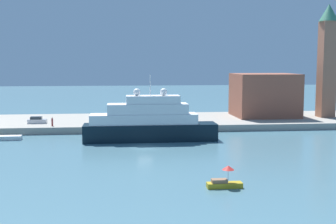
{
  "coord_description": "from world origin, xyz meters",
  "views": [
    {
      "loc": [
        -4.05,
        -74.26,
        14.57
      ],
      "look_at": [
        4.55,
        6.0,
        5.44
      ],
      "focal_mm": 47.54,
      "sensor_mm": 36.0,
      "label": 1
    }
  ],
  "objects_px": {
    "person_figure": "(52,122)",
    "mooring_bollard": "(129,123)",
    "bell_tower": "(327,57)",
    "work_barge": "(7,138)",
    "harbor_building": "(264,95)",
    "small_motorboat": "(224,181)",
    "large_yacht": "(149,123)",
    "parked_car": "(37,120)"
  },
  "relations": [
    {
      "from": "large_yacht",
      "to": "person_figure",
      "type": "distance_m",
      "value": 22.16
    },
    {
      "from": "work_barge",
      "to": "large_yacht",
      "type": "bearing_deg",
      "value": -7.54
    },
    {
      "from": "harbor_building",
      "to": "parked_car",
      "type": "distance_m",
      "value": 53.27
    },
    {
      "from": "harbor_building",
      "to": "parked_car",
      "type": "bearing_deg",
      "value": -172.29
    },
    {
      "from": "work_barge",
      "to": "parked_car",
      "type": "bearing_deg",
      "value": 74.4
    },
    {
      "from": "large_yacht",
      "to": "bell_tower",
      "type": "bearing_deg",
      "value": 24.49
    },
    {
      "from": "harbor_building",
      "to": "parked_car",
      "type": "relative_size",
      "value": 3.71
    },
    {
      "from": "large_yacht",
      "to": "parked_car",
      "type": "relative_size",
      "value": 6.25
    },
    {
      "from": "work_barge",
      "to": "mooring_bollard",
      "type": "relative_size",
      "value": 6.48
    },
    {
      "from": "large_yacht",
      "to": "person_figure",
      "type": "relative_size",
      "value": 13.49
    },
    {
      "from": "harbor_building",
      "to": "person_figure",
      "type": "distance_m",
      "value": 50.27
    },
    {
      "from": "harbor_building",
      "to": "large_yacht",
      "type": "bearing_deg",
      "value": -142.33
    },
    {
      "from": "person_figure",
      "to": "mooring_bollard",
      "type": "height_order",
      "value": "person_figure"
    },
    {
      "from": "work_barge",
      "to": "person_figure",
      "type": "height_order",
      "value": "person_figure"
    },
    {
      "from": "small_motorboat",
      "to": "mooring_bollard",
      "type": "bearing_deg",
      "value": 103.56
    },
    {
      "from": "parked_car",
      "to": "person_figure",
      "type": "relative_size",
      "value": 2.16
    },
    {
      "from": "bell_tower",
      "to": "mooring_bollard",
      "type": "height_order",
      "value": "bell_tower"
    },
    {
      "from": "parked_car",
      "to": "person_figure",
      "type": "bearing_deg",
      "value": -49.64
    },
    {
      "from": "small_motorboat",
      "to": "person_figure",
      "type": "bearing_deg",
      "value": 121.04
    },
    {
      "from": "bell_tower",
      "to": "parked_car",
      "type": "xyz_separation_m",
      "value": [
        -66.74,
        -4.21,
        -13.74
      ]
    },
    {
      "from": "small_motorboat",
      "to": "mooring_bollard",
      "type": "height_order",
      "value": "small_motorboat"
    },
    {
      "from": "small_motorboat",
      "to": "bell_tower",
      "type": "height_order",
      "value": "bell_tower"
    },
    {
      "from": "work_barge",
      "to": "person_figure",
      "type": "bearing_deg",
      "value": 46.19
    },
    {
      "from": "large_yacht",
      "to": "work_barge",
      "type": "relative_size",
      "value": 4.55
    },
    {
      "from": "small_motorboat",
      "to": "mooring_bollard",
      "type": "xyz_separation_m",
      "value": [
        -10.21,
        42.32,
        1.03
      ]
    },
    {
      "from": "bell_tower",
      "to": "person_figure",
      "type": "bearing_deg",
      "value": -172.04
    },
    {
      "from": "harbor_building",
      "to": "bell_tower",
      "type": "xyz_separation_m",
      "value": [
        14.14,
        -2.92,
        9.22
      ]
    },
    {
      "from": "person_figure",
      "to": "small_motorboat",
      "type": "bearing_deg",
      "value": -58.96
    },
    {
      "from": "parked_car",
      "to": "mooring_bollard",
      "type": "bearing_deg",
      "value": -15.25
    },
    {
      "from": "person_figure",
      "to": "mooring_bollard",
      "type": "relative_size",
      "value": 2.19
    },
    {
      "from": "bell_tower",
      "to": "person_figure",
      "type": "relative_size",
      "value": 14.6
    },
    {
      "from": "bell_tower",
      "to": "work_barge",
      "type": "bearing_deg",
      "value": -166.84
    },
    {
      "from": "person_figure",
      "to": "mooring_bollard",
      "type": "bearing_deg",
      "value": -2.78
    },
    {
      "from": "large_yacht",
      "to": "mooring_bollard",
      "type": "xyz_separation_m",
      "value": [
        -3.42,
        10.35,
        -1.52
      ]
    },
    {
      "from": "small_motorboat",
      "to": "person_figure",
      "type": "relative_size",
      "value": 2.27
    },
    {
      "from": "mooring_bollard",
      "to": "parked_car",
      "type": "bearing_deg",
      "value": 164.75
    },
    {
      "from": "harbor_building",
      "to": "bell_tower",
      "type": "height_order",
      "value": "bell_tower"
    },
    {
      "from": "small_motorboat",
      "to": "work_barge",
      "type": "xyz_separation_m",
      "value": [
        -33.23,
        35.48,
        -0.41
      ]
    },
    {
      "from": "person_figure",
      "to": "harbor_building",
      "type": "bearing_deg",
      "value": 13.52
    },
    {
      "from": "large_yacht",
      "to": "work_barge",
      "type": "xyz_separation_m",
      "value": [
        -26.44,
        3.5,
        -2.96
      ]
    },
    {
      "from": "bell_tower",
      "to": "person_figure",
      "type": "xyz_separation_m",
      "value": [
        -62.84,
        -8.79,
        -13.52
      ]
    },
    {
      "from": "mooring_bollard",
      "to": "large_yacht",
      "type": "bearing_deg",
      "value": -71.73
    }
  ]
}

